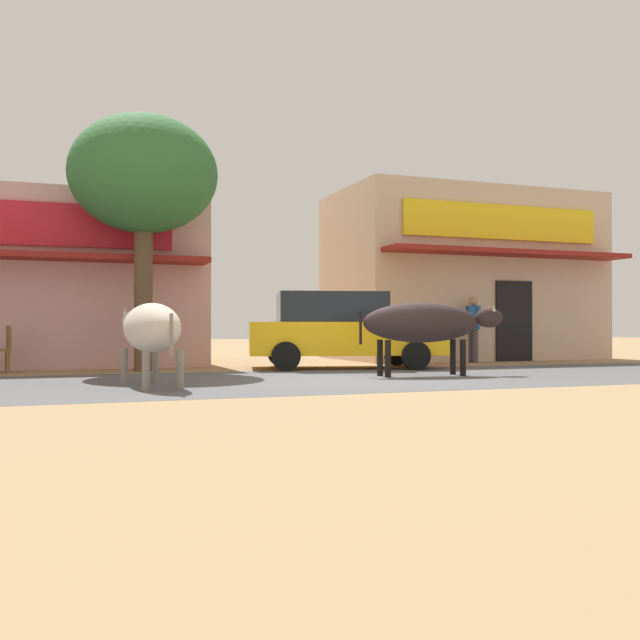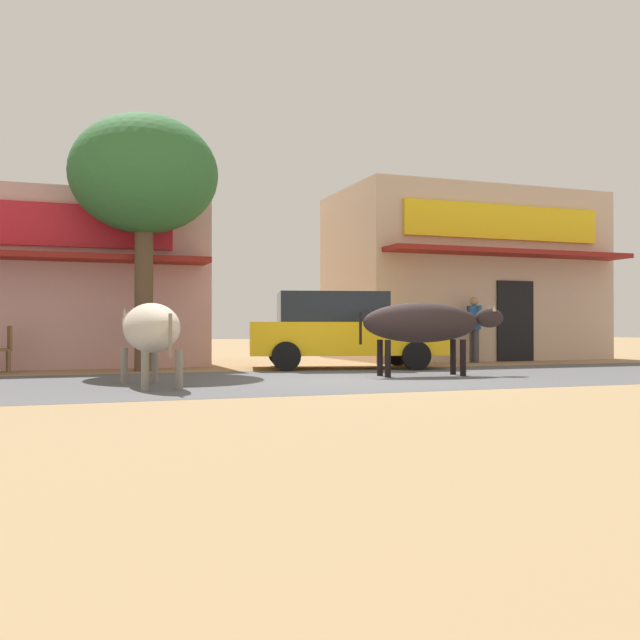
% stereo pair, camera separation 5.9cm
% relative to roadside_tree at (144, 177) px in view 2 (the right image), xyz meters
% --- Properties ---
extents(ground, '(80.00, 80.00, 0.00)m').
position_rel_roadside_tree_xyz_m(ground, '(3.33, -3.35, -3.95)').
color(ground, '#9C7E56').
extents(asphalt_road, '(72.00, 5.31, 0.00)m').
position_rel_roadside_tree_xyz_m(asphalt_road, '(3.33, -3.35, -3.94)').
color(asphalt_road, '#515356').
rests_on(asphalt_road, ground).
extents(storefront_left_cafe, '(8.81, 4.90, 3.87)m').
position_rel_roadside_tree_xyz_m(storefront_left_cafe, '(-2.81, 3.02, -2.00)').
color(storefront_left_cafe, '#D5A09E').
rests_on(storefront_left_cafe, ground).
extents(storefront_right_club, '(7.22, 4.90, 4.64)m').
position_rel_roadside_tree_xyz_m(storefront_right_club, '(9.24, 3.03, -1.62)').
color(storefront_right_club, '#CFB097').
rests_on(storefront_right_club, ground).
extents(roadside_tree, '(2.98, 2.98, 5.19)m').
position_rel_roadside_tree_xyz_m(roadside_tree, '(0.00, 0.00, 0.00)').
color(roadside_tree, brown).
rests_on(roadside_tree, ground).
extents(parked_hatchback_car, '(4.46, 2.76, 1.64)m').
position_rel_roadside_tree_xyz_m(parked_hatchback_car, '(4.16, -0.36, -3.10)').
color(parked_hatchback_car, yellow).
rests_on(parked_hatchback_car, ground).
extents(cow_near_brown, '(0.95, 2.76, 1.25)m').
position_rel_roadside_tree_xyz_m(cow_near_brown, '(-0.32, -3.82, -3.07)').
color(cow_near_brown, beige).
rests_on(cow_near_brown, ground).
extents(cow_far_dark, '(2.83, 0.83, 1.34)m').
position_rel_roadside_tree_xyz_m(cow_far_dark, '(4.69, -3.18, -2.99)').
color(cow_far_dark, '#2B2020').
rests_on(cow_far_dark, ground).
extents(pedestrian_by_shop, '(0.39, 0.61, 1.65)m').
position_rel_roadside_tree_xyz_m(pedestrian_by_shop, '(8.14, 0.67, -2.98)').
color(pedestrian_by_shop, '#3F3F47').
rests_on(pedestrian_by_shop, ground).
extents(cafe_chair_by_doorway, '(0.52, 0.52, 0.92)m').
position_rel_roadside_tree_xyz_m(cafe_chair_by_doorway, '(-2.64, 0.45, -3.43)').
color(cafe_chair_by_doorway, brown).
rests_on(cafe_chair_by_doorway, ground).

